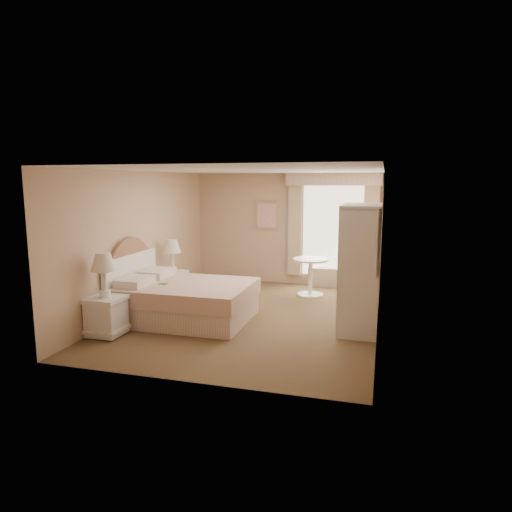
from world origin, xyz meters
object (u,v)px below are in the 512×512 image
(nightstand_near, at_px, (106,305))
(cafe_chair, at_px, (352,266))
(round_table, at_px, (310,271))
(nightstand_far, at_px, (173,277))
(armoire, at_px, (360,278))
(bed, at_px, (181,299))

(nightstand_near, distance_m, cafe_chair, 5.17)
(round_table, bearing_deg, nightstand_far, -157.78)
(nightstand_near, xyz_separation_m, cafe_chair, (3.35, 3.93, 0.06))
(nightstand_near, height_order, armoire, armoire)
(round_table, height_order, cafe_chair, cafe_chair)
(bed, height_order, armoire, armoire)
(bed, height_order, round_table, bed)
(round_table, bearing_deg, nightstand_near, -127.73)
(round_table, relative_size, cafe_chair, 0.83)
(bed, height_order, cafe_chair, bed)
(bed, relative_size, nightstand_near, 1.71)
(bed, bearing_deg, cafe_chair, 47.20)
(bed, xyz_separation_m, armoire, (2.93, 0.30, 0.46))
(nightstand_near, distance_m, nightstand_far, 2.27)
(round_table, relative_size, armoire, 0.39)
(nightstand_near, xyz_separation_m, round_table, (2.57, 3.32, 0.04))
(nightstand_near, relative_size, nightstand_far, 1.07)
(bed, relative_size, armoire, 1.09)
(nightstand_far, distance_m, round_table, 2.78)
(bed, xyz_separation_m, round_table, (1.85, 2.23, 0.16))
(armoire, bearing_deg, round_table, 119.21)
(nightstand_near, height_order, cafe_chair, nightstand_near)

